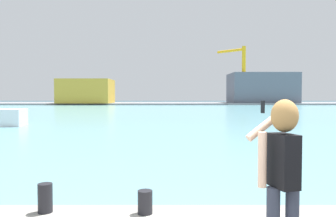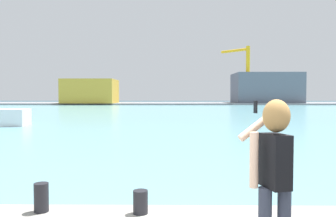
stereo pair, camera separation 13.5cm
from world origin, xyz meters
The scene contains 9 objects.
ground_plane centered at (0.00, 50.00, 0.00)m, with size 220.00×220.00×0.00m, color #334751.
harbor_water centered at (0.00, 52.00, 0.01)m, with size 140.00×100.00×0.02m, color #6BA8B2.
far_shore_dock centered at (0.00, 92.00, 0.22)m, with size 140.00×20.00×0.43m, color gray.
person_photographer centered at (0.71, 0.07, 1.67)m, with size 0.54×0.54×1.74m.
harbor_bollard centered at (-0.82, 1.60, 0.78)m, with size 0.22×0.22×0.35m, color black.
harbor_bollard_2 centered at (-2.35, 1.66, 0.83)m, with size 0.22×0.22×0.44m, color black.
warehouse_left centered at (-22.21, 86.71, 3.58)m, with size 13.48×11.14×6.28m, color gold.
warehouse_right centered at (25.42, 90.32, 4.49)m, with size 17.40×12.40×8.10m, color slate.
port_crane centered at (18.70, 86.09, 9.34)m, with size 6.63×6.98×14.89m.
Camera 1 is at (-0.48, -3.43, 2.38)m, focal length 36.23 mm.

